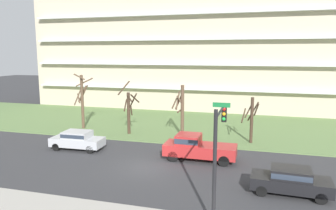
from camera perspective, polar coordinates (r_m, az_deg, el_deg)
name	(u,v)px	position (r m, az deg, el deg)	size (l,w,h in m)	color
ground	(149,167)	(23.30, -3.48, -10.99)	(160.00, 160.00, 0.00)	#38383A
grass_lawn_strip	(189,125)	(36.29, 3.75, -3.56)	(80.00, 16.00, 0.08)	#66844C
apartment_building	(208,52)	(48.65, 7.16, 9.33)	(51.23, 11.86, 16.43)	beige
tree_far_left	(82,99)	(35.25, -15.02, 1.03)	(1.90, 1.90, 5.98)	brown
tree_left	(129,109)	(32.01, -6.95, -0.76)	(1.99, 1.96, 5.30)	#423023
tree_center	(181,109)	(30.78, 2.39, -0.76)	(1.05, 1.64, 5.06)	brown
tree_right	(251,119)	(29.56, 14.58, -2.34)	(1.52, 1.54, 4.20)	#423023
sedan_black_near_left	(291,180)	(20.09, 20.94, -12.32)	(4.48, 2.02, 1.57)	black
sedan_silver_center_left	(77,139)	(28.18, -15.81, -5.89)	(4.46, 1.95, 1.57)	#B7BABF
pickup_red_center_right	(197,147)	(24.56, 5.17, -7.45)	(5.41, 2.02, 1.95)	#B22828
traffic_signal_mast	(219,140)	(16.17, 9.02, -6.16)	(0.90, 4.21, 5.57)	black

